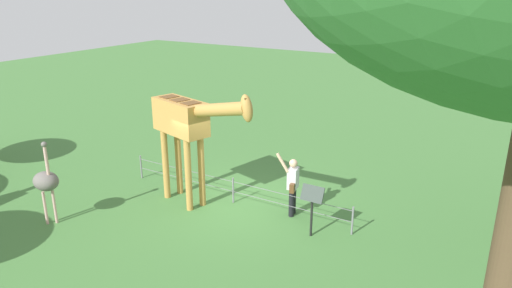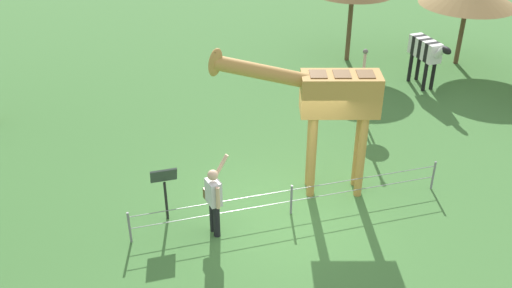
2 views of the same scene
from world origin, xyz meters
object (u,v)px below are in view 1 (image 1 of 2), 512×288
Objects in this scene: giraffe at (187,124)px; visitor at (293,184)px; ostrich at (46,181)px; info_sign at (312,201)px.

visitor is (2.72, 0.88, -1.44)m from giraffe.
info_sign is at bearing 25.47° from ostrich.
info_sign is (3.62, 0.13, -1.39)m from giraffe.
ostrich is 6.65m from info_sign.
info_sign is (0.90, -0.76, 0.05)m from visitor.
ostrich reaches higher than info_sign.
giraffe is at bearing -162.02° from visitor.
info_sign is (6.00, 2.86, -0.23)m from ostrich.
giraffe is 3.88m from info_sign.
giraffe reaches higher than ostrich.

